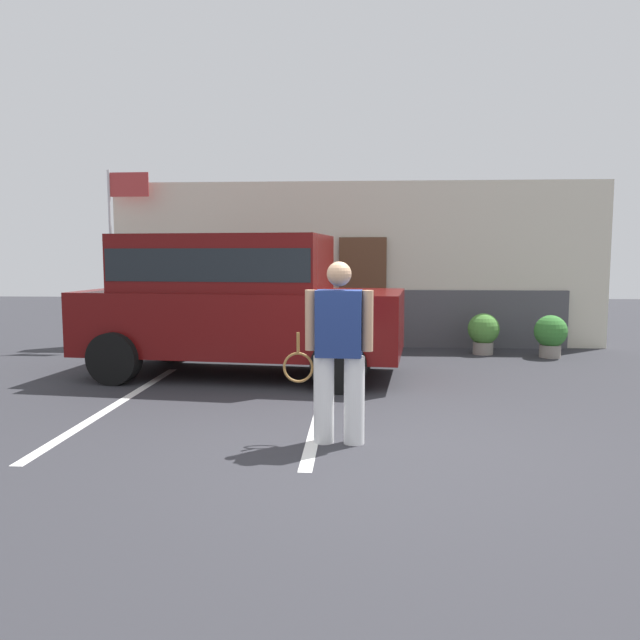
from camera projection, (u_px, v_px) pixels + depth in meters
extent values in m
plane|color=#2D2D33|center=(354.00, 447.00, 5.67)|extent=(40.00, 40.00, 0.00)
cube|color=silver|center=(118.00, 403.00, 7.33)|extent=(0.12, 4.40, 0.01)
cube|color=silver|center=(321.00, 406.00, 7.18)|extent=(0.12, 4.40, 0.01)
cube|color=beige|center=(357.00, 265.00, 11.93)|extent=(9.47, 0.30, 3.16)
cube|color=#4C4C51|center=(356.00, 318.00, 11.84)|extent=(7.96, 0.10, 1.10)
cube|color=brown|center=(363.00, 293.00, 11.76)|extent=(0.90, 0.06, 2.10)
cube|color=#590C0C|center=(244.00, 321.00, 9.01)|extent=(4.78, 2.39, 0.90)
cube|color=#590C0C|center=(226.00, 263.00, 8.97)|extent=(3.08, 2.07, 0.80)
cube|color=black|center=(226.00, 264.00, 8.97)|extent=(3.02, 2.08, 0.44)
cylinder|color=black|center=(356.00, 344.00, 9.73)|extent=(0.74, 0.34, 0.72)
cylinder|color=black|center=(339.00, 365.00, 7.87)|extent=(0.74, 0.34, 0.72)
cylinder|color=black|center=(171.00, 340.00, 10.25)|extent=(0.74, 0.34, 0.72)
cylinder|color=black|center=(114.00, 358.00, 8.39)|extent=(0.74, 0.34, 0.72)
cylinder|color=white|center=(354.00, 400.00, 5.74)|extent=(0.19, 0.19, 0.83)
cylinder|color=white|center=(324.00, 399.00, 5.78)|extent=(0.19, 0.19, 0.83)
cube|color=navy|center=(339.00, 323.00, 5.69)|extent=(0.44, 0.29, 0.61)
sphere|color=tan|center=(339.00, 274.00, 5.64)|extent=(0.23, 0.23, 0.23)
cylinder|color=tan|center=(368.00, 321.00, 5.65)|extent=(0.11, 0.11, 0.56)
cylinder|color=tan|center=(311.00, 320.00, 5.71)|extent=(0.11, 0.11, 0.56)
torus|color=olive|center=(298.00, 367.00, 5.83)|extent=(0.37, 0.04, 0.37)
cylinder|color=olive|center=(298.00, 343.00, 5.80)|extent=(0.03, 0.03, 0.20)
cylinder|color=gray|center=(483.00, 348.00, 11.00)|extent=(0.36, 0.36, 0.22)
sphere|color=#4C8C38|center=(484.00, 329.00, 10.96)|extent=(0.55, 0.55, 0.55)
cylinder|color=gray|center=(550.00, 351.00, 10.64)|extent=(0.36, 0.36, 0.22)
sphere|color=#387F33|center=(551.00, 331.00, 10.60)|extent=(0.56, 0.56, 0.56)
cylinder|color=silver|center=(111.00, 259.00, 11.76)|extent=(0.05, 0.05, 3.36)
cube|color=#B23838|center=(129.00, 185.00, 11.58)|extent=(0.75, 0.05, 0.45)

